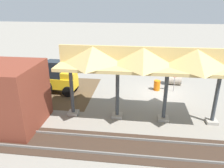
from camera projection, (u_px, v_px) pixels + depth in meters
The scene contains 10 objects.
ground_plane at pixel (160, 93), 18.86m from camera, with size 120.00×120.00×0.00m, color gray.
dirt_work_zone at pixel (42, 90), 19.43m from camera, with size 9.49×7.00×0.01m, color brown.
platform_canopy at pixel (143, 59), 13.32m from camera, with size 10.51×3.20×4.90m.
rail_tracks at pixel (172, 151), 11.58m from camera, with size 60.00×2.58×0.15m.
stop_sign at pixel (175, 75), 18.64m from camera, with size 0.76×0.08×2.05m.
backhoe at pixel (56, 79), 18.46m from camera, with size 5.12×1.85×2.82m.
dirt_mound at pixel (25, 88), 19.97m from camera, with size 6.26×6.26×2.03m, color brown.
concrete_pipe at pixel (173, 80), 20.62m from camera, with size 1.52×1.00×0.91m.
brick_utility_building at pixel (5, 96), 13.44m from camera, with size 4.23×3.89×3.96m, color brown.
traffic_barrel at pixel (157, 85), 19.27m from camera, with size 0.56×0.56×0.90m, color orange.
Camera 1 is at (1.97, 17.69, 7.53)m, focal length 35.00 mm.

